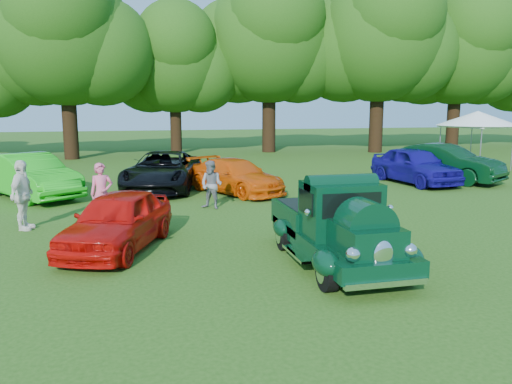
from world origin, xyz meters
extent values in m
plane|color=#234E12|center=(0.00, 0.00, 0.00)|extent=(120.00, 120.00, 0.00)
cylinder|color=black|center=(0.14, -2.28, 0.35)|extent=(0.21, 0.70, 0.70)
cylinder|color=black|center=(1.71, -2.28, 0.35)|extent=(0.21, 0.70, 0.70)
cylinder|color=black|center=(0.14, 0.41, 0.35)|extent=(0.21, 0.70, 0.70)
cylinder|color=black|center=(1.71, 0.41, 0.35)|extent=(0.21, 0.70, 0.70)
cube|color=black|center=(0.92, -0.86, 0.49)|extent=(1.62, 4.25, 0.32)
cube|color=black|center=(0.92, -2.14, 0.87)|extent=(1.04, 1.37, 0.59)
cube|color=black|center=(0.92, -0.99, 1.19)|extent=(1.47, 1.09, 1.13)
cube|color=black|center=(0.92, -1.51, 1.39)|extent=(1.23, 0.06, 0.49)
cube|color=black|center=(0.92, 0.43, 0.76)|extent=(1.62, 1.94, 0.55)
cube|color=black|center=(0.92, 0.43, 1.02)|extent=(1.40, 1.70, 0.05)
ellipsoid|color=black|center=(0.11, -2.28, 0.53)|extent=(0.47, 0.81, 0.47)
ellipsoid|color=black|center=(1.73, -2.28, 0.53)|extent=(0.47, 0.81, 0.47)
ellipsoid|color=black|center=(0.08, 0.41, 0.52)|extent=(0.36, 0.68, 0.40)
ellipsoid|color=black|center=(1.76, 0.41, 0.52)|extent=(0.36, 0.68, 0.40)
ellipsoid|color=white|center=(0.92, -2.85, 0.76)|extent=(0.38, 0.12, 0.56)
sphere|color=white|center=(0.39, -2.78, 0.81)|extent=(0.26, 0.26, 0.26)
sphere|color=white|center=(1.45, -2.78, 0.81)|extent=(0.26, 0.26, 0.26)
cube|color=white|center=(0.92, -2.99, 0.32)|extent=(1.53, 0.10, 0.10)
cube|color=white|center=(0.92, 1.40, 0.38)|extent=(1.53, 0.10, 0.10)
imported|color=#C10C08|center=(-3.57, 1.37, 0.68)|extent=(2.95, 4.30, 1.36)
imported|color=#18AD17|center=(-6.84, 8.90, 0.80)|extent=(4.21, 4.95, 1.60)
imported|color=black|center=(-2.08, 9.57, 0.76)|extent=(3.82, 5.91, 1.51)
imported|color=#DA4D07|center=(0.56, 8.20, 0.65)|extent=(3.70, 4.79, 1.29)
imported|color=#130B7E|center=(8.52, 8.77, 0.78)|extent=(2.34, 4.74, 1.56)
imported|color=black|center=(10.08, 9.01, 0.82)|extent=(4.01, 5.14, 1.63)
imported|color=#D7587B|center=(-4.08, 4.11, 0.86)|extent=(0.70, 0.53, 1.73)
imported|color=slate|center=(-0.77, 5.46, 0.78)|extent=(0.96, 0.93, 1.56)
imported|color=white|center=(-6.09, 3.86, 0.94)|extent=(0.71, 1.18, 1.88)
cube|color=white|center=(14.15, 12.33, 2.25)|extent=(3.39, 3.39, 0.11)
cone|color=white|center=(14.15, 12.33, 2.67)|extent=(4.97, 4.97, 0.74)
cylinder|color=slate|center=(13.28, 10.80, 1.10)|extent=(0.06, 0.06, 2.21)
cylinder|color=slate|center=(12.63, 13.19, 1.10)|extent=(0.06, 0.06, 2.21)
cylinder|color=slate|center=(15.68, 11.46, 1.10)|extent=(0.06, 0.06, 2.21)
cylinder|color=slate|center=(15.02, 13.85, 1.10)|extent=(0.06, 0.06, 2.21)
cylinder|color=black|center=(-7.00, 22.79, 2.26)|extent=(0.90, 0.90, 4.52)
sphere|color=#1A470F|center=(-7.00, 22.79, 7.41)|extent=(8.26, 8.26, 8.26)
cylinder|color=black|center=(-0.31, 25.02, 1.95)|extent=(0.78, 0.78, 3.89)
sphere|color=#1A470F|center=(-0.31, 25.02, 6.38)|extent=(7.11, 7.11, 7.11)
cylinder|color=black|center=(6.31, 24.70, 2.40)|extent=(0.96, 0.96, 4.79)
sphere|color=#1A470F|center=(6.31, 24.70, 7.86)|extent=(8.76, 8.76, 8.76)
cylinder|color=black|center=(13.73, 22.70, 2.44)|extent=(0.98, 0.98, 4.88)
sphere|color=#1A470F|center=(13.73, 22.70, 8.01)|extent=(8.93, 8.93, 8.93)
cylinder|color=black|center=(20.51, 23.45, 2.33)|extent=(0.93, 0.93, 4.66)
sphere|color=#1A470F|center=(20.51, 23.45, 7.64)|extent=(8.52, 8.52, 8.52)
camera|label=1|loc=(-3.11, -10.27, 3.28)|focal=35.00mm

